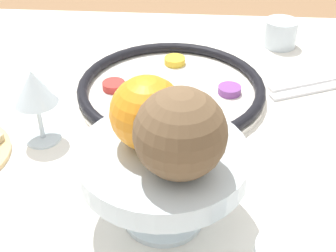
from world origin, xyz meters
TOP-DOWN VIEW (x-y plane):
  - seder_plate at (-0.15, 0.09)m, footprint 0.35×0.35m
  - wine_glass at (0.00, -0.12)m, footprint 0.07×0.07m
  - fruit_stand at (0.16, 0.10)m, footprint 0.21×0.21m
  - orange_fruit at (0.15, 0.08)m, footprint 0.09×0.09m
  - coconut at (0.20, 0.12)m, footprint 0.10×0.10m
  - cup_mid at (-0.39, 0.32)m, footprint 0.07×0.07m
  - fork_left at (-0.22, 0.35)m, footprint 0.08×0.16m
  - fork_right at (-0.19, 0.35)m, footprint 0.09×0.16m

SIDE VIEW (x-z plane):
  - fork_left at x=-0.22m, z-range 0.77..0.78m
  - fork_right at x=-0.19m, z-range 0.77..0.78m
  - seder_plate at x=-0.15m, z-range 0.77..0.80m
  - cup_mid at x=-0.39m, z-range 0.77..0.83m
  - fruit_stand at x=0.16m, z-range 0.81..0.92m
  - wine_glass at x=0.00m, z-range 0.80..0.93m
  - orange_fruit at x=0.15m, z-range 0.89..0.98m
  - coconut at x=0.20m, z-range 0.89..0.99m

